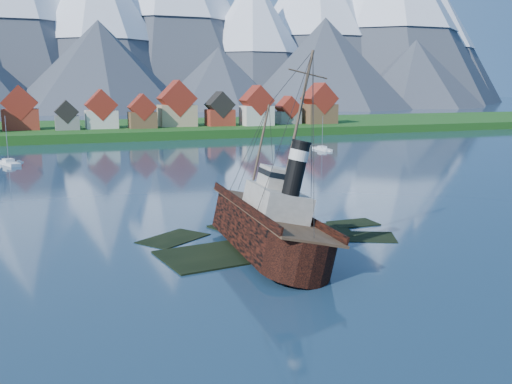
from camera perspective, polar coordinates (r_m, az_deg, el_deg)
name	(u,v)px	position (r m, az deg, el deg)	size (l,w,h in m)	color
ground	(262,244)	(65.91, 0.57, -5.26)	(1400.00, 1400.00, 0.00)	#1A3249
shoal	(269,241)	(68.56, 1.30, -4.94)	(31.71, 21.24, 1.14)	black
shore_bank	(103,133)	(230.93, -15.03, 5.72)	(600.00, 80.00, 3.20)	#164313
seawall	(116,142)	(193.29, -13.85, 4.90)	(600.00, 2.50, 2.00)	#3F3D38
town	(7,113)	(211.68, -23.65, 7.23)	(250.96, 16.69, 17.30)	maroon
mountains	(59,2)	(545.49, -19.14, 17.49)	(965.00, 340.00, 205.00)	#2D333D
tugboat_wreck	(257,222)	(64.02, 0.10, -3.02)	(6.82, 29.39, 23.29)	black
sailboat_c	(9,164)	(144.10, -23.50, 2.61)	(5.62, 9.35, 11.81)	white
sailboat_e	(322,149)	(163.84, 6.62, 4.25)	(2.23, 8.66, 10.03)	white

